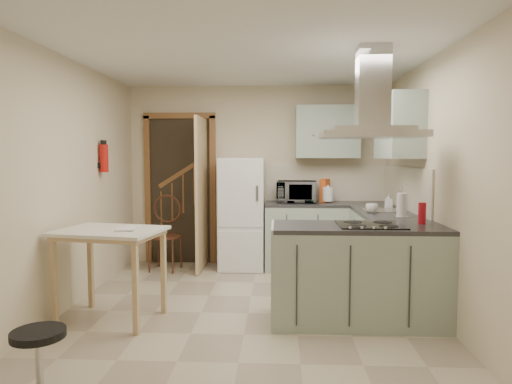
# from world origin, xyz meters

# --- Properties ---
(floor) EXTENTS (4.20, 4.20, 0.00)m
(floor) POSITION_xyz_m (0.00, 0.00, 0.00)
(floor) COLOR #B4A88C
(floor) RESTS_ON ground
(ceiling) EXTENTS (4.20, 4.20, 0.00)m
(ceiling) POSITION_xyz_m (0.00, 0.00, 2.50)
(ceiling) COLOR silver
(ceiling) RESTS_ON back_wall
(back_wall) EXTENTS (3.60, 0.00, 3.60)m
(back_wall) POSITION_xyz_m (0.00, 2.10, 1.25)
(back_wall) COLOR beige
(back_wall) RESTS_ON floor
(left_wall) EXTENTS (0.00, 4.20, 4.20)m
(left_wall) POSITION_xyz_m (-1.80, 0.00, 1.25)
(left_wall) COLOR beige
(left_wall) RESTS_ON floor
(right_wall) EXTENTS (0.00, 4.20, 4.20)m
(right_wall) POSITION_xyz_m (1.80, 0.00, 1.25)
(right_wall) COLOR beige
(right_wall) RESTS_ON floor
(doorway) EXTENTS (1.10, 0.12, 2.10)m
(doorway) POSITION_xyz_m (-1.10, 2.07, 1.05)
(doorway) COLOR brown
(doorway) RESTS_ON floor
(fridge) EXTENTS (0.60, 0.60, 1.50)m
(fridge) POSITION_xyz_m (-0.20, 1.80, 0.75)
(fridge) COLOR white
(fridge) RESTS_ON floor
(counter_back) EXTENTS (1.08, 0.60, 0.90)m
(counter_back) POSITION_xyz_m (0.66, 1.80, 0.45)
(counter_back) COLOR #9EB2A0
(counter_back) RESTS_ON floor
(counter_right) EXTENTS (0.60, 1.95, 0.90)m
(counter_right) POSITION_xyz_m (1.50, 1.12, 0.45)
(counter_right) COLOR #9EB2A0
(counter_right) RESTS_ON floor
(splashback) EXTENTS (1.68, 0.02, 0.50)m
(splashback) POSITION_xyz_m (0.96, 2.09, 1.15)
(splashback) COLOR beige
(splashback) RESTS_ON counter_back
(wall_cabinet_back) EXTENTS (0.85, 0.35, 0.70)m
(wall_cabinet_back) POSITION_xyz_m (0.95, 1.93, 1.85)
(wall_cabinet_back) COLOR #9EB2A0
(wall_cabinet_back) RESTS_ON back_wall
(wall_cabinet_right) EXTENTS (0.35, 0.90, 0.70)m
(wall_cabinet_right) POSITION_xyz_m (1.62, 0.85, 1.85)
(wall_cabinet_right) COLOR #9EB2A0
(wall_cabinet_right) RESTS_ON right_wall
(peninsula) EXTENTS (1.55, 0.65, 0.90)m
(peninsula) POSITION_xyz_m (1.02, -0.18, 0.45)
(peninsula) COLOR #9EB2A0
(peninsula) RESTS_ON floor
(hob) EXTENTS (0.58, 0.50, 0.01)m
(hob) POSITION_xyz_m (1.12, -0.18, 0.91)
(hob) COLOR black
(hob) RESTS_ON peninsula
(extractor_hood) EXTENTS (0.90, 0.55, 0.10)m
(extractor_hood) POSITION_xyz_m (1.12, -0.18, 1.72)
(extractor_hood) COLOR silver
(extractor_hood) RESTS_ON ceiling
(sink) EXTENTS (0.45, 0.40, 0.01)m
(sink) POSITION_xyz_m (1.50, 0.95, 0.91)
(sink) COLOR silver
(sink) RESTS_ON counter_right
(fire_extinguisher) EXTENTS (0.10, 0.10, 0.32)m
(fire_extinguisher) POSITION_xyz_m (-1.74, 0.90, 1.50)
(fire_extinguisher) COLOR #B2140F
(fire_extinguisher) RESTS_ON left_wall
(drop_leaf_table) EXTENTS (1.02, 0.83, 0.86)m
(drop_leaf_table) POSITION_xyz_m (-1.26, -0.24, 0.43)
(drop_leaf_table) COLOR tan
(drop_leaf_table) RESTS_ON floor
(bentwood_chair) EXTENTS (0.45, 0.45, 0.91)m
(bentwood_chair) POSITION_xyz_m (-1.22, 1.62, 0.45)
(bentwood_chair) COLOR #4C2519
(bentwood_chair) RESTS_ON floor
(stool) EXTENTS (0.41, 0.41, 0.45)m
(stool) POSITION_xyz_m (-1.21, -1.62, 0.22)
(stool) COLOR black
(stool) RESTS_ON floor
(microwave) EXTENTS (0.55, 0.39, 0.29)m
(microwave) POSITION_xyz_m (0.54, 1.84, 1.05)
(microwave) COLOR black
(microwave) RESTS_ON counter_back
(kettle) EXTENTS (0.18, 0.18, 0.23)m
(kettle) POSITION_xyz_m (0.96, 1.85, 1.02)
(kettle) COLOR white
(kettle) RESTS_ON counter_back
(cereal_box) EXTENTS (0.16, 0.23, 0.32)m
(cereal_box) POSITION_xyz_m (0.93, 1.92, 1.06)
(cereal_box) COLOR #D35118
(cereal_box) RESTS_ON counter_back
(soap_bottle) EXTENTS (0.08, 0.08, 0.17)m
(soap_bottle) POSITION_xyz_m (1.62, 1.21, 0.99)
(soap_bottle) COLOR #A8A8B4
(soap_bottle) RESTS_ON counter_right
(paper_towel) EXTENTS (0.12, 0.12, 0.26)m
(paper_towel) POSITION_xyz_m (1.55, 0.38, 1.03)
(paper_towel) COLOR silver
(paper_towel) RESTS_ON counter_right
(cup) EXTENTS (0.14, 0.14, 0.10)m
(cup) POSITION_xyz_m (1.32, 0.73, 0.95)
(cup) COLOR white
(cup) RESTS_ON counter_right
(red_bottle) EXTENTS (0.09, 0.09, 0.20)m
(red_bottle) POSITION_xyz_m (1.62, -0.07, 1.00)
(red_bottle) COLOR red
(red_bottle) RESTS_ON peninsula
(book) EXTENTS (0.21, 0.26, 0.10)m
(book) POSITION_xyz_m (-1.18, -0.27, 0.91)
(book) COLOR #993336
(book) RESTS_ON drop_leaf_table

